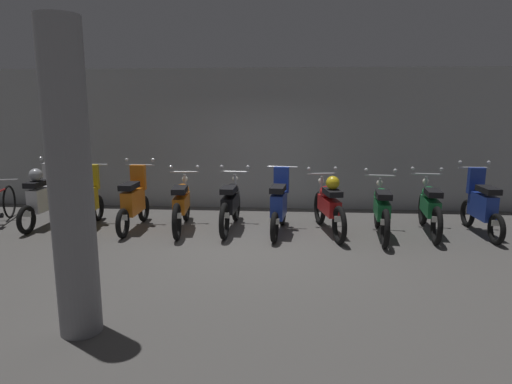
% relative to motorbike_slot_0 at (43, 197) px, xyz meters
% --- Properties ---
extents(ground_plane, '(80.00, 80.00, 0.00)m').
position_rel_motorbike_slot_0_xyz_m(ground_plane, '(4.08, -0.90, -0.57)').
color(ground_plane, '#565451').
extents(back_wall, '(16.16, 0.30, 3.10)m').
position_rel_motorbike_slot_0_xyz_m(back_wall, '(4.08, 1.98, 0.98)').
color(back_wall, '#9EA0A3').
rests_on(back_wall, ground).
extents(motorbike_slot_0, '(0.59, 1.68, 1.29)m').
position_rel_motorbike_slot_0_xyz_m(motorbike_slot_0, '(0.00, 0.00, 0.00)').
color(motorbike_slot_0, black).
rests_on(motorbike_slot_0, ground).
extents(motorbike_slot_1, '(0.56, 1.68, 1.18)m').
position_rel_motorbike_slot_0_xyz_m(motorbike_slot_1, '(0.90, -0.11, -0.04)').
color(motorbike_slot_1, black).
rests_on(motorbike_slot_1, ground).
extents(motorbike_slot_2, '(0.59, 1.68, 1.29)m').
position_rel_motorbike_slot_0_xyz_m(motorbike_slot_2, '(1.81, -0.10, -0.04)').
color(motorbike_slot_2, black).
rests_on(motorbike_slot_2, ground).
extents(motorbike_slot_3, '(0.59, 1.95, 1.15)m').
position_rel_motorbike_slot_0_xyz_m(motorbike_slot_3, '(2.72, -0.08, -0.08)').
color(motorbike_slot_3, black).
rests_on(motorbike_slot_3, ground).
extents(motorbike_slot_4, '(0.59, 1.95, 1.15)m').
position_rel_motorbike_slot_0_xyz_m(motorbike_slot_4, '(3.63, 0.00, -0.08)').
color(motorbike_slot_4, black).
rests_on(motorbike_slot_4, ground).
extents(motorbike_slot_5, '(0.56, 1.68, 1.18)m').
position_rel_motorbike_slot_0_xyz_m(motorbike_slot_5, '(4.54, -0.18, -0.04)').
color(motorbike_slot_5, black).
rests_on(motorbike_slot_5, ground).
extents(motorbike_slot_6, '(0.61, 1.93, 1.15)m').
position_rel_motorbike_slot_0_xyz_m(motorbike_slot_6, '(5.44, -0.14, -0.04)').
color(motorbike_slot_6, black).
rests_on(motorbike_slot_6, ground).
extents(motorbike_slot_7, '(0.59, 1.95, 1.15)m').
position_rel_motorbike_slot_0_xyz_m(motorbike_slot_7, '(6.35, -0.28, -0.08)').
color(motorbike_slot_7, black).
rests_on(motorbike_slot_7, ground).
extents(motorbike_slot_8, '(0.59, 1.95, 1.15)m').
position_rel_motorbike_slot_0_xyz_m(motorbike_slot_8, '(7.26, -0.03, -0.08)').
color(motorbike_slot_8, black).
rests_on(motorbike_slot_8, ground).
extents(motorbike_slot_9, '(0.59, 1.68, 1.29)m').
position_rel_motorbike_slot_0_xyz_m(motorbike_slot_9, '(8.16, -0.03, -0.04)').
color(motorbike_slot_9, black).
rests_on(motorbike_slot_9, ground).
extents(bicycle, '(0.58, 1.69, 0.89)m').
position_rel_motorbike_slot_0_xyz_m(bicycle, '(-0.92, 0.02, -0.21)').
color(bicycle, black).
rests_on(bicycle, ground).
extents(support_pillar, '(0.42, 0.42, 3.10)m').
position_rel_motorbike_slot_0_xyz_m(support_pillar, '(2.58, -3.98, 0.98)').
color(support_pillar, gray).
rests_on(support_pillar, ground).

